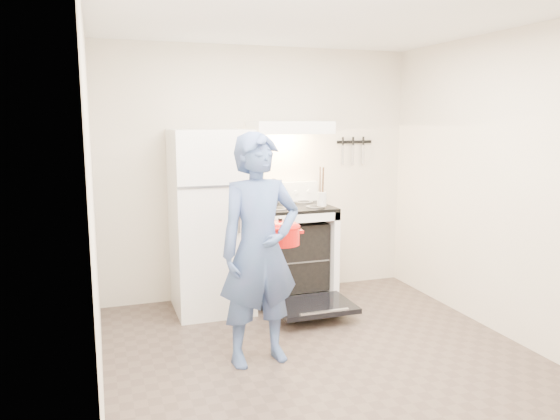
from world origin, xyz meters
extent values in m
plane|color=#4C3F36|center=(0.00, 0.00, 0.00)|extent=(3.60, 3.60, 0.00)
cube|color=beige|center=(0.00, 1.80, 1.25)|extent=(3.20, 0.02, 2.50)
cube|color=white|center=(-0.58, 1.45, 0.85)|extent=(0.70, 0.70, 1.70)
cube|color=white|center=(0.23, 1.48, 0.46)|extent=(0.76, 0.65, 0.92)
cube|color=black|center=(0.23, 1.48, 0.94)|extent=(0.76, 0.65, 0.03)
cube|color=white|center=(0.23, 1.76, 1.05)|extent=(0.76, 0.07, 0.20)
cube|color=black|center=(0.23, 0.88, 0.12)|extent=(0.70, 0.54, 0.04)
cube|color=slate|center=(0.23, 1.48, 0.44)|extent=(0.60, 0.52, 0.01)
cube|color=white|center=(0.23, 1.55, 1.71)|extent=(0.76, 0.50, 0.12)
cube|color=black|center=(1.05, 1.79, 1.55)|extent=(0.40, 0.02, 0.03)
cylinder|color=brown|center=(0.33, 1.49, 0.45)|extent=(0.32, 0.32, 0.02)
cylinder|color=silver|center=(0.44, 1.22, 1.05)|extent=(0.11, 0.11, 0.13)
imported|color=#32517B|center=(-0.47, 0.21, 0.85)|extent=(0.67, 0.48, 1.71)
camera|label=1|loc=(-1.57, -3.49, 1.80)|focal=35.00mm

